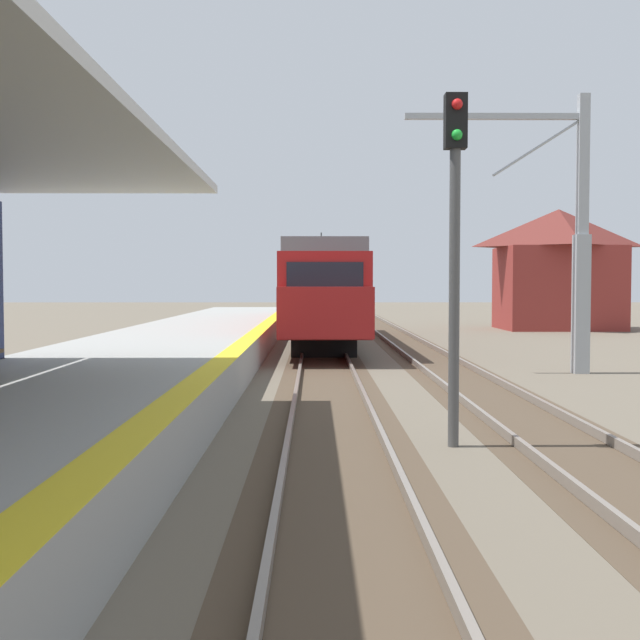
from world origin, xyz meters
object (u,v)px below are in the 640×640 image
at_px(rail_signal_post, 455,231).
at_px(catenary_pylon_far_side, 571,240).
at_px(approaching_train, 322,290).
at_px(distant_trackside_house, 558,267).

relative_size(rail_signal_post, catenary_pylon_far_side, 0.69).
bearing_deg(rail_signal_post, approaching_train, 94.69).
relative_size(approaching_train, rail_signal_post, 3.77).
xyz_separation_m(approaching_train, catenary_pylon_far_side, (6.59, -11.26, 1.43)).
distance_m(catenary_pylon_far_side, distant_trackside_house, 22.38).
bearing_deg(distant_trackside_house, catenary_pylon_far_side, -105.85).
relative_size(approaching_train, catenary_pylon_far_side, 2.61).
bearing_deg(rail_signal_post, catenary_pylon_far_side, 64.08).
bearing_deg(catenary_pylon_far_side, rail_signal_post, -115.92).
xyz_separation_m(catenary_pylon_far_side, distant_trackside_house, (6.11, 21.53, -0.27)).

